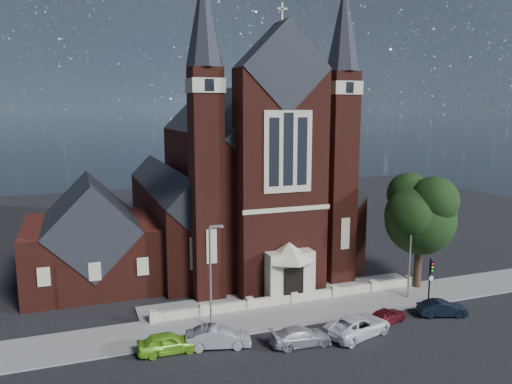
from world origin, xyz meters
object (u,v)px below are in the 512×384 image
parish_hall (91,242)px  car_white_suv (358,326)px  street_lamp_left (211,271)px  car_navy (442,308)px  street_tree (424,216)px  traffic_signal (430,275)px  car_silver_b (301,336)px  street_lamp_right (411,248)px  car_dark_red (387,316)px  car_lime_van (168,343)px  car_silver_a (218,337)px  church (235,184)px

parish_hall → car_white_suv: (17.93, -18.82, -3.26)m
car_white_suv → street_lamp_left: bearing=47.6°
parish_hall → car_navy: bearing=-34.6°
street_tree → traffic_signal: 5.70m
street_lamp_left → car_navy: (18.13, -4.11, -3.96)m
car_white_suv → car_silver_b: bearing=73.1°
street_lamp_right → car_dark_red: 7.37m
car_lime_van → car_silver_a: (3.47, -0.41, 0.03)m
traffic_signal → car_navy: (-0.78, -2.53, -1.94)m
street_lamp_left → car_dark_red: street_lamp_left is taller
car_navy → car_silver_a: bearing=105.0°
car_silver_a → car_white_suv: size_ratio=0.84×
car_dark_red → car_navy: car_navy is taller
street_lamp_right → car_white_suv: size_ratio=1.49×
parish_hall → car_silver_a: parish_hall is taller
car_navy → car_lime_van: bearing=104.4°
car_navy → car_dark_red: bearing=104.4°
street_lamp_left → car_dark_red: 14.17m
car_dark_red → car_navy: 5.07m
street_tree → car_lime_van: 25.53m
car_silver_b → parish_hall: bearing=39.2°
parish_hall → car_navy: 32.04m
traffic_signal → car_silver_b: size_ratio=0.89×
street_lamp_right → car_white_suv: bearing=-149.4°
street_lamp_right → car_lime_van: (-21.86, -2.63, -3.88)m
parish_hall → street_lamp_left: bearing=-60.0°
car_white_suv → church: bearing=-11.7°
parish_hall → car_white_suv: 26.20m
street_lamp_right → parish_hall: bearing=151.8°
traffic_signal → car_silver_b: bearing=-166.8°
street_tree → car_navy: 8.91m
parish_hall → car_lime_van: size_ratio=2.89×
car_silver_b → car_dark_red: car_silver_b is taller
street_tree → car_silver_a: 22.32m
street_tree → car_silver_b: size_ratio=2.39×
car_white_suv → car_dark_red: (3.23, 1.06, -0.14)m
street_lamp_left → car_dark_red: (13.07, -3.76, -3.99)m
street_tree → car_silver_a: street_tree is taller
church → car_silver_a: (-8.31, -21.99, -7.43)m
church → car_silver_a: bearing=-110.7°
street_lamp_left → car_lime_van: 6.07m
church → car_silver_b: church is taller
traffic_signal → church: bearing=118.2°
street_lamp_left → church: bearing=67.3°
car_silver_a → car_navy: (18.53, -1.06, -0.11)m
car_white_suv → car_dark_red: bearing=-88.1°
church → street_lamp_right: church is taller
street_lamp_right → car_navy: bearing=-88.2°
parish_hall → street_lamp_right: size_ratio=1.51×
car_silver_b → car_lime_van: bearing=80.5°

